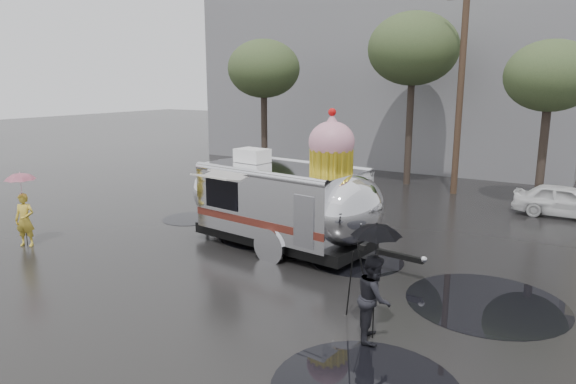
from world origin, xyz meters
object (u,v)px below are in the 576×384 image
Objects in this scene: tripod at (362,274)px; person_right at (374,298)px; person_left at (25,220)px; airstream_trailer at (285,199)px.

person_right is at bearing -37.47° from tripod.
airstream_trailer is at bearing 3.22° from person_left.
tripod is at bearing 16.74° from person_right.
person_left is at bearing 69.96° from person_right.
airstream_trailer reaches higher than person_left.
person_left is at bearing -160.20° from tripod.
tripod is at bearing -32.16° from airstream_trailer.
airstream_trailer is at bearing 156.23° from tripod.
airstream_trailer reaches higher than tripod.
person_left is at bearing -142.84° from airstream_trailer.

